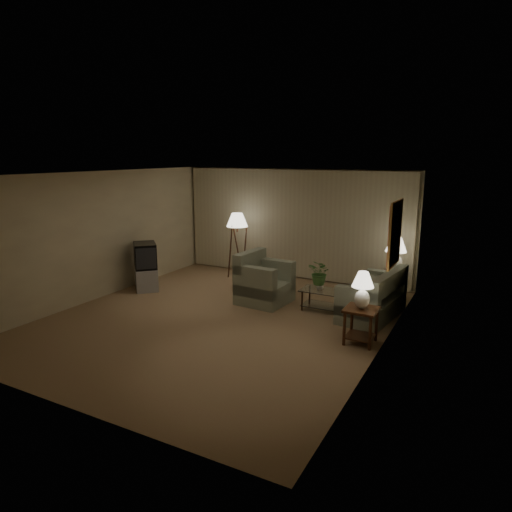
% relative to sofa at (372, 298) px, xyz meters
% --- Properties ---
extents(ground, '(7.00, 7.00, 0.00)m').
position_rel_sofa_xyz_m(ground, '(-2.50, -1.47, -0.36)').
color(ground, '#8E654E').
rests_on(ground, ground).
extents(room_shell, '(6.04, 7.02, 2.72)m').
position_rel_sofa_xyz_m(room_shell, '(-2.48, 0.04, 1.39)').
color(room_shell, beige).
rests_on(room_shell, ground).
extents(sofa, '(1.83, 1.23, 0.72)m').
position_rel_sofa_xyz_m(sofa, '(0.00, 0.00, 0.00)').
color(sofa, gray).
rests_on(sofa, ground).
extents(armchair, '(1.14, 1.10, 0.83)m').
position_rel_sofa_xyz_m(armchair, '(-2.19, -0.20, 0.06)').
color(armchair, gray).
rests_on(armchair, ground).
extents(side_table_near, '(0.52, 0.52, 0.60)m').
position_rel_sofa_xyz_m(side_table_near, '(0.15, -1.35, 0.05)').
color(side_table_near, '#371A0F').
rests_on(side_table_near, ground).
extents(side_table_far, '(0.50, 0.42, 0.60)m').
position_rel_sofa_xyz_m(side_table_far, '(0.15, 1.25, 0.04)').
color(side_table_far, '#371A0F').
rests_on(side_table_far, ground).
extents(table_lamp_near, '(0.36, 0.36, 0.61)m').
position_rel_sofa_xyz_m(table_lamp_near, '(0.15, -1.35, 0.60)').
color(table_lamp_near, white).
rests_on(table_lamp_near, side_table_near).
extents(table_lamp_far, '(0.44, 0.44, 0.75)m').
position_rel_sofa_xyz_m(table_lamp_far, '(0.15, 1.25, 0.68)').
color(table_lamp_far, white).
rests_on(table_lamp_far, side_table_far).
extents(coffee_table, '(1.01, 0.55, 0.41)m').
position_rel_sofa_xyz_m(coffee_table, '(-0.87, -0.10, -0.09)').
color(coffee_table, silver).
rests_on(coffee_table, ground).
extents(tv_cabinet, '(1.24, 1.24, 0.50)m').
position_rel_sofa_xyz_m(tv_cabinet, '(-5.05, -0.59, -0.11)').
color(tv_cabinet, '#A3A3A5').
rests_on(tv_cabinet, ground).
extents(crt_tv, '(1.15, 1.15, 0.57)m').
position_rel_sofa_xyz_m(crt_tv, '(-5.05, -0.59, 0.43)').
color(crt_tv, black).
rests_on(crt_tv, tv_cabinet).
extents(floor_lamp, '(0.53, 0.53, 1.62)m').
position_rel_sofa_xyz_m(floor_lamp, '(-3.70, 1.27, 0.49)').
color(floor_lamp, '#371A0F').
rests_on(floor_lamp, ground).
extents(ottoman, '(0.65, 0.65, 0.40)m').
position_rel_sofa_xyz_m(ottoman, '(-3.21, 0.90, -0.16)').
color(ottoman, '#A05336').
rests_on(ottoman, ground).
extents(vase, '(0.16, 0.16, 0.16)m').
position_rel_sofa_xyz_m(vase, '(-1.02, -0.10, 0.13)').
color(vase, silver).
rests_on(vase, coffee_table).
extents(flowers, '(0.56, 0.53, 0.50)m').
position_rel_sofa_xyz_m(flowers, '(-1.02, -0.10, 0.46)').
color(flowers, '#457C37').
rests_on(flowers, vase).
extents(book, '(0.16, 0.22, 0.02)m').
position_rel_sofa_xyz_m(book, '(-0.62, -0.20, 0.06)').
color(book, olive).
rests_on(book, coffee_table).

